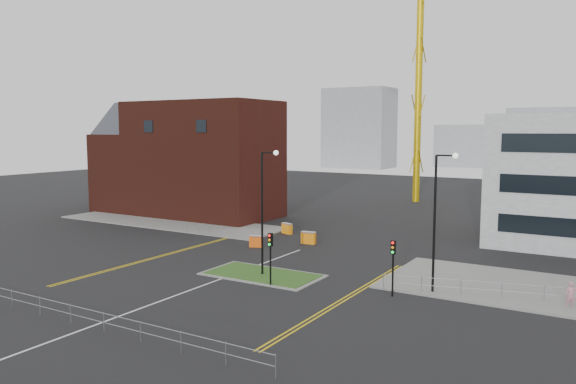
% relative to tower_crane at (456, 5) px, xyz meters
% --- Properties ---
extents(ground, '(200.00, 200.00, 0.00)m').
position_rel_tower_crane_xyz_m(ground, '(-3.43, -53.36, -27.37)').
color(ground, black).
rests_on(ground, ground).
extents(pavement_left, '(28.00, 8.00, 0.12)m').
position_rel_tower_crane_xyz_m(pavement_left, '(-23.43, -31.36, -27.31)').
color(pavement_left, slate).
rests_on(pavement_left, ground).
extents(pavement_right, '(24.00, 10.00, 0.12)m').
position_rel_tower_crane_xyz_m(pavement_right, '(18.57, -39.36, -27.31)').
color(pavement_right, slate).
rests_on(pavement_right, ground).
extents(island_kerb, '(8.60, 4.60, 0.08)m').
position_rel_tower_crane_xyz_m(island_kerb, '(-1.43, -45.36, -27.33)').
color(island_kerb, slate).
rests_on(island_kerb, ground).
extents(grass_island, '(8.00, 4.00, 0.12)m').
position_rel_tower_crane_xyz_m(grass_island, '(-1.43, -45.36, -27.31)').
color(grass_island, '#274818').
rests_on(grass_island, ground).
extents(brick_building, '(24.20, 10.07, 14.24)m').
position_rel_tower_crane_xyz_m(brick_building, '(-26.40, -25.36, -20.52)').
color(brick_building, '#4A1B12').
rests_on(brick_building, ground).
extents(tower_crane, '(51.03, 16.28, 39.76)m').
position_rel_tower_crane_xyz_m(tower_crane, '(0.00, 0.00, 0.00)').
color(tower_crane, gold).
rests_on(tower_crane, ground).
extents(streetlamp_island, '(1.46, 0.36, 9.18)m').
position_rel_tower_crane_xyz_m(streetlamp_island, '(-1.21, -45.36, -21.95)').
color(streetlamp_island, black).
rests_on(streetlamp_island, ground).
extents(streetlamp_right_near, '(1.46, 0.36, 9.18)m').
position_rel_tower_crane_xyz_m(streetlamp_right_near, '(10.79, -43.36, -21.95)').
color(streetlamp_right_near, black).
rests_on(streetlamp_right_near, ground).
extents(traffic_light_island, '(0.28, 0.33, 3.65)m').
position_rel_tower_crane_xyz_m(traffic_light_island, '(0.57, -47.38, -24.80)').
color(traffic_light_island, black).
rests_on(traffic_light_island, ground).
extents(traffic_light_right, '(0.28, 0.33, 3.65)m').
position_rel_tower_crane_xyz_m(traffic_light_right, '(8.57, -45.38, -24.80)').
color(traffic_light_right, black).
rests_on(traffic_light_right, ground).
extents(railing_front, '(24.05, 0.05, 1.10)m').
position_rel_tower_crane_xyz_m(railing_front, '(-3.43, -59.36, -26.58)').
color(railing_front, gray).
rests_on(railing_front, ground).
extents(railing_left, '(6.05, 0.05, 1.10)m').
position_rel_tower_crane_xyz_m(railing_left, '(-14.43, -35.36, -26.62)').
color(railing_left, gray).
rests_on(railing_left, ground).
extents(railing_right, '(19.05, 5.05, 1.10)m').
position_rel_tower_crane_xyz_m(railing_right, '(17.07, -41.86, -26.59)').
color(railing_right, gray).
rests_on(railing_right, ground).
extents(centre_line, '(0.15, 30.00, 0.01)m').
position_rel_tower_crane_xyz_m(centre_line, '(-3.43, -51.36, -27.36)').
color(centre_line, silver).
rests_on(centre_line, ground).
extents(yellow_left_a, '(0.12, 24.00, 0.01)m').
position_rel_tower_crane_xyz_m(yellow_left_a, '(-12.43, -43.36, -27.36)').
color(yellow_left_a, gold).
rests_on(yellow_left_a, ground).
extents(yellow_left_b, '(0.12, 24.00, 0.01)m').
position_rel_tower_crane_xyz_m(yellow_left_b, '(-12.13, -43.36, -27.36)').
color(yellow_left_b, gold).
rests_on(yellow_left_b, ground).
extents(yellow_right_a, '(0.12, 20.00, 0.01)m').
position_rel_tower_crane_xyz_m(yellow_right_a, '(6.07, -47.36, -27.36)').
color(yellow_right_a, gold).
rests_on(yellow_right_a, ground).
extents(yellow_right_b, '(0.12, 20.00, 0.01)m').
position_rel_tower_crane_xyz_m(yellow_right_b, '(6.37, -47.36, -27.36)').
color(yellow_right_b, gold).
rests_on(yellow_right_b, ground).
extents(skyline_a, '(18.00, 12.00, 22.00)m').
position_rel_tower_crane_xyz_m(skyline_a, '(-43.43, 66.64, -16.37)').
color(skyline_a, gray).
rests_on(skyline_a, ground).
extents(skyline_b, '(24.00, 12.00, 16.00)m').
position_rel_tower_crane_xyz_m(skyline_b, '(6.57, 76.64, -19.37)').
color(skyline_b, gray).
rests_on(skyline_b, ground).
extents(skyline_d, '(30.00, 12.00, 12.00)m').
position_rel_tower_crane_xyz_m(skyline_d, '(-11.43, 86.64, -21.37)').
color(skyline_d, gray).
rests_on(skyline_d, ground).
extents(pedestrian, '(0.69, 0.56, 1.64)m').
position_rel_tower_crane_xyz_m(pedestrian, '(18.56, -42.24, -26.54)').
color(pedestrian, '#C27E8A').
rests_on(pedestrian, ground).
extents(barrier_left, '(1.37, 0.89, 1.10)m').
position_rel_tower_crane_xyz_m(barrier_left, '(-8.43, -30.32, -26.77)').
color(barrier_left, orange).
rests_on(barrier_left, ground).
extents(barrier_mid, '(1.31, 0.90, 1.05)m').
position_rel_tower_crane_xyz_m(barrier_mid, '(-7.43, -37.36, -26.80)').
color(barrier_mid, '#FF5B0E').
rests_on(barrier_mid, ground).
extents(barrier_right, '(1.41, 0.61, 1.15)m').
position_rel_tower_crane_xyz_m(barrier_right, '(-4.07, -33.63, -26.74)').
color(barrier_right, orange).
rests_on(barrier_right, ground).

